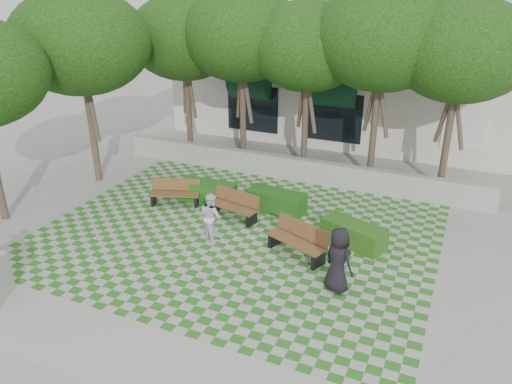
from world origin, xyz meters
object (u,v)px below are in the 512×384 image
at_px(bench_west, 175,193).
at_px(bench_mid, 234,206).
at_px(hedge_midleft, 207,192).
at_px(person_white, 211,216).
at_px(bench_east, 298,240).
at_px(person_dark, 338,260).
at_px(hedge_midright, 276,201).
at_px(person_blue, 338,256).
at_px(hedge_east, 353,234).

bearing_deg(bench_west, bench_mid, -23.04).
xyz_separation_m(hedge_midleft, person_white, (1.47, -2.38, 0.40)).
distance_m(hedge_midleft, person_white, 2.83).
xyz_separation_m(bench_east, bench_mid, (-2.76, 1.42, -0.03)).
distance_m(bench_west, person_dark, 7.22).
height_order(bench_east, person_dark, person_dark).
height_order(hedge_midright, person_blue, person_blue).
xyz_separation_m(bench_west, hedge_midright, (3.46, 0.96, -0.09)).
distance_m(bench_mid, hedge_east, 4.09).
xyz_separation_m(bench_west, person_dark, (6.64, -2.81, 0.45)).
height_order(hedge_east, person_white, person_white).
xyz_separation_m(person_blue, person_dark, (0.10, -0.35, 0.11)).
relative_size(bench_mid, person_blue, 1.20).
bearing_deg(person_dark, hedge_midleft, -1.67).
xyz_separation_m(bench_west, hedge_midleft, (0.90, 0.71, -0.09)).
bearing_deg(hedge_east, hedge_midright, 157.45).
distance_m(bench_west, hedge_east, 6.47).
bearing_deg(person_dark, hedge_midright, -20.02).
xyz_separation_m(bench_mid, bench_west, (-2.38, 0.14, -0.01)).
xyz_separation_m(hedge_east, person_white, (-4.09, -1.39, 0.41)).
height_order(bench_mid, person_dark, person_dark).
distance_m(hedge_east, person_blue, 2.22).
height_order(bench_east, person_white, person_white).
bearing_deg(bench_mid, bench_west, -171.33).
relative_size(person_blue, person_dark, 0.88).
bearing_deg(hedge_midleft, person_blue, -29.27).
height_order(hedge_east, person_blue, person_blue).
distance_m(bench_west, hedge_midright, 3.59).
relative_size(hedge_midleft, person_dark, 1.15).
bearing_deg(hedge_east, person_white, -161.20).
height_order(hedge_midright, person_dark, person_dark).
bearing_deg(person_blue, bench_west, 1.81).
height_order(hedge_midright, person_white, person_white).
bearing_deg(bench_east, person_white, -155.06).
distance_m(hedge_east, hedge_midright, 3.25).
xyz_separation_m(hedge_midright, person_white, (-1.09, -2.64, 0.40)).
bearing_deg(hedge_midleft, person_dark, -31.45).
relative_size(bench_mid, hedge_midleft, 0.92).
height_order(bench_west, hedge_midleft, bench_west).
bearing_deg(bench_west, hedge_midleft, 18.47).
relative_size(bench_east, hedge_midright, 0.99).
bearing_deg(person_dark, person_blue, -44.18).
bearing_deg(hedge_east, bench_mid, 177.99).
bearing_deg(person_dark, bench_east, -9.92).
height_order(bench_east, hedge_east, bench_east).
height_order(bench_mid, hedge_midleft, bench_mid).
bearing_deg(bench_mid, hedge_east, 10.06).
distance_m(hedge_midleft, person_blue, 6.48).
bearing_deg(person_blue, hedge_midright, -25.55).
height_order(bench_west, person_dark, person_dark).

